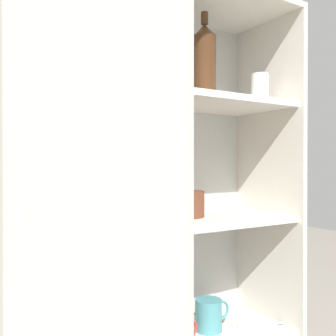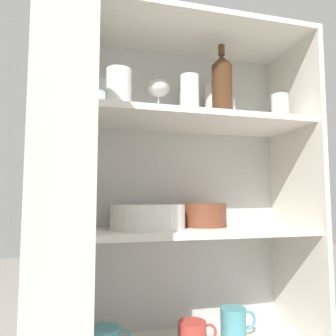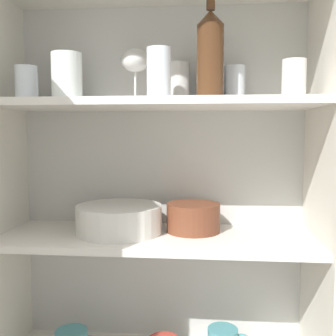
{
  "view_description": "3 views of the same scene",
  "coord_description": "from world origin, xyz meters",
  "px_view_note": "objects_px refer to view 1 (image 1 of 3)",
  "views": [
    {
      "loc": [
        -0.6,
        -0.86,
        0.87
      ],
      "look_at": [
        0.03,
        0.15,
        0.86
      ],
      "focal_mm": 42.0,
      "sensor_mm": 36.0,
      "label": 1
    },
    {
      "loc": [
        -0.32,
        -0.91,
        0.8
      ],
      "look_at": [
        -0.04,
        0.14,
        0.9
      ],
      "focal_mm": 35.0,
      "sensor_mm": 36.0,
      "label": 2
    },
    {
      "loc": [
        0.13,
        -0.94,
        0.99
      ],
      "look_at": [
        0.03,
        0.16,
        0.89
      ],
      "focal_mm": 42.0,
      "sensor_mm": 36.0,
      "label": 3
    }
  ],
  "objects_px": {
    "plate_stack_white": "(125,209)",
    "coffee_mug_primary": "(209,315)",
    "wine_bottle": "(205,61)",
    "mixing_bowl_large": "(180,203)"
  },
  "relations": [
    {
      "from": "plate_stack_white",
      "to": "coffee_mug_primary",
      "type": "xyz_separation_m",
      "value": [
        0.3,
        -0.0,
        -0.37
      ]
    },
    {
      "from": "wine_bottle",
      "to": "mixing_bowl_large",
      "type": "xyz_separation_m",
      "value": [
        -0.04,
        0.07,
        -0.45
      ]
    },
    {
      "from": "coffee_mug_primary",
      "to": "mixing_bowl_large",
      "type": "bearing_deg",
      "value": 159.11
    },
    {
      "from": "wine_bottle",
      "to": "mixing_bowl_large",
      "type": "height_order",
      "value": "wine_bottle"
    },
    {
      "from": "mixing_bowl_large",
      "to": "coffee_mug_primary",
      "type": "height_order",
      "value": "mixing_bowl_large"
    },
    {
      "from": "wine_bottle",
      "to": "mixing_bowl_large",
      "type": "relative_size",
      "value": 1.72
    },
    {
      "from": "mixing_bowl_large",
      "to": "coffee_mug_primary",
      "type": "relative_size",
      "value": 1.2
    },
    {
      "from": "wine_bottle",
      "to": "plate_stack_white",
      "type": "height_order",
      "value": "wine_bottle"
    },
    {
      "from": "wine_bottle",
      "to": "coffee_mug_primary",
      "type": "distance_m",
      "value": 0.82
    },
    {
      "from": "wine_bottle",
      "to": "plate_stack_white",
      "type": "xyz_separation_m",
      "value": [
        -0.26,
        0.04,
        -0.45
      ]
    }
  ]
}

